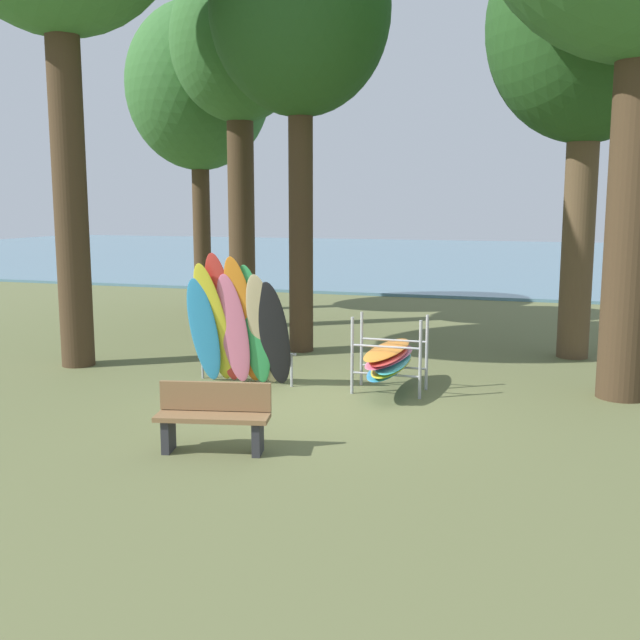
{
  "coord_description": "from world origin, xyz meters",
  "views": [
    {
      "loc": [
        3.36,
        -10.62,
        3.05
      ],
      "look_at": [
        -0.41,
        1.23,
        1.1
      ],
      "focal_mm": 42.11,
      "sensor_mm": 36.0,
      "label": 1
    }
  ],
  "objects_px": {
    "tree_far_right_back": "(239,51)",
    "tree_deep_back": "(589,29)",
    "leaning_board_pile": "(238,327)",
    "park_bench": "(214,416)",
    "tree_mid_behind": "(300,15)",
    "tree_far_left_back": "(198,88)",
    "board_storage_rack": "(390,359)"
  },
  "relations": [
    {
      "from": "park_bench",
      "to": "tree_mid_behind",
      "type": "bearing_deg",
      "value": 99.38
    },
    {
      "from": "board_storage_rack",
      "to": "tree_mid_behind",
      "type": "bearing_deg",
      "value": 131.57
    },
    {
      "from": "leaning_board_pile",
      "to": "tree_mid_behind",
      "type": "bearing_deg",
      "value": 90.01
    },
    {
      "from": "tree_deep_back",
      "to": "leaning_board_pile",
      "type": "height_order",
      "value": "tree_deep_back"
    },
    {
      "from": "tree_deep_back",
      "to": "board_storage_rack",
      "type": "relative_size",
      "value": 4.02
    },
    {
      "from": "tree_far_left_back",
      "to": "tree_deep_back",
      "type": "bearing_deg",
      "value": -19.89
    },
    {
      "from": "tree_mid_behind",
      "to": "park_bench",
      "type": "distance_m",
      "value": 8.96
    },
    {
      "from": "tree_mid_behind",
      "to": "tree_deep_back",
      "type": "relative_size",
      "value": 1.03
    },
    {
      "from": "tree_mid_behind",
      "to": "tree_far_right_back",
      "type": "distance_m",
      "value": 3.38
    },
    {
      "from": "tree_far_left_back",
      "to": "leaning_board_pile",
      "type": "distance_m",
      "value": 10.38
    },
    {
      "from": "tree_deep_back",
      "to": "leaning_board_pile",
      "type": "distance_m",
      "value": 8.62
    },
    {
      "from": "leaning_board_pile",
      "to": "board_storage_rack",
      "type": "bearing_deg",
      "value": 9.27
    },
    {
      "from": "tree_far_right_back",
      "to": "tree_deep_back",
      "type": "height_order",
      "value": "tree_far_right_back"
    },
    {
      "from": "tree_far_left_back",
      "to": "park_bench",
      "type": "xyz_separation_m",
      "value": [
        5.58,
        -10.97,
        -5.67
      ]
    },
    {
      "from": "board_storage_rack",
      "to": "tree_deep_back",
      "type": "bearing_deg",
      "value": 53.12
    },
    {
      "from": "tree_far_left_back",
      "to": "leaning_board_pile",
      "type": "relative_size",
      "value": 3.72
    },
    {
      "from": "tree_mid_behind",
      "to": "park_bench",
      "type": "relative_size",
      "value": 6.06
    },
    {
      "from": "tree_mid_behind",
      "to": "board_storage_rack",
      "type": "height_order",
      "value": "tree_mid_behind"
    },
    {
      "from": "tree_far_right_back",
      "to": "tree_deep_back",
      "type": "xyz_separation_m",
      "value": [
        7.73,
        -1.39,
        -0.3
      ]
    },
    {
      "from": "tree_far_left_back",
      "to": "tree_far_right_back",
      "type": "bearing_deg",
      "value": -45.31
    },
    {
      "from": "leaning_board_pile",
      "to": "tree_far_right_back",
      "type": "bearing_deg",
      "value": 112.75
    },
    {
      "from": "leaning_board_pile",
      "to": "board_storage_rack",
      "type": "distance_m",
      "value": 2.57
    },
    {
      "from": "board_storage_rack",
      "to": "park_bench",
      "type": "relative_size",
      "value": 1.47
    },
    {
      "from": "tree_far_left_back",
      "to": "park_bench",
      "type": "height_order",
      "value": "tree_far_left_back"
    },
    {
      "from": "tree_far_left_back",
      "to": "leaning_board_pile",
      "type": "height_order",
      "value": "tree_far_left_back"
    },
    {
      "from": "tree_mid_behind",
      "to": "tree_far_left_back",
      "type": "height_order",
      "value": "tree_mid_behind"
    },
    {
      "from": "tree_mid_behind",
      "to": "board_storage_rack",
      "type": "relative_size",
      "value": 4.13
    },
    {
      "from": "tree_mid_behind",
      "to": "park_bench",
      "type": "bearing_deg",
      "value": -80.62
    },
    {
      "from": "tree_far_right_back",
      "to": "board_storage_rack",
      "type": "xyz_separation_m",
      "value": [
        4.85,
        -5.22,
        -6.01
      ]
    },
    {
      "from": "tree_far_left_back",
      "to": "park_bench",
      "type": "bearing_deg",
      "value": -63.05
    },
    {
      "from": "tree_far_right_back",
      "to": "board_storage_rack",
      "type": "relative_size",
      "value": 4.05
    },
    {
      "from": "tree_deep_back",
      "to": "park_bench",
      "type": "bearing_deg",
      "value": -120.28
    }
  ]
}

